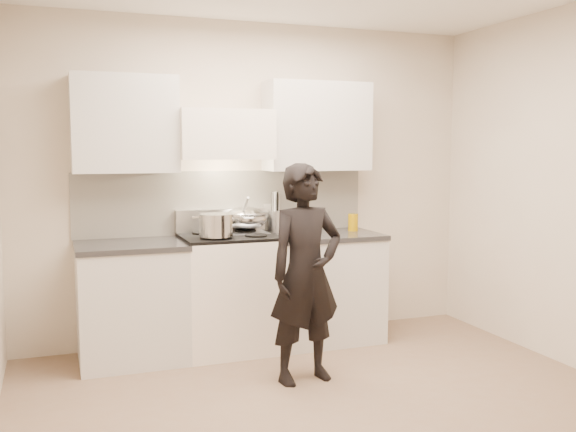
{
  "coord_description": "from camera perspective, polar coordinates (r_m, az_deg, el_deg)",
  "views": [
    {
      "loc": [
        -1.62,
        -3.54,
        1.64
      ],
      "look_at": [
        0.07,
        1.05,
        1.12
      ],
      "focal_mm": 40.0,
      "sensor_mm": 36.0,
      "label": 1
    }
  ],
  "objects": [
    {
      "name": "stock_pot",
      "position": [
        4.99,
        -6.41,
        -0.8
      ],
      "size": [
        0.37,
        0.3,
        0.18
      ],
      "color": "#AFAFAF",
      "rests_on": "stove"
    },
    {
      "name": "ground_plane",
      "position": [
        4.22,
        4.24,
        -16.83
      ],
      "size": [
        4.0,
        4.0,
        0.0
      ],
      "primitive_type": "plane",
      "color": "#7D6652"
    },
    {
      "name": "utensil_crock",
      "position": [
        5.52,
        -1.12,
        -0.33
      ],
      "size": [
        0.13,
        0.13,
        0.35
      ],
      "color": "silver",
      "rests_on": "counter_right"
    },
    {
      "name": "stove",
      "position": [
        5.26,
        -5.2,
        -6.76
      ],
      "size": [
        0.76,
        0.65,
        0.96
      ],
      "color": "white",
      "rests_on": "ground"
    },
    {
      "name": "oil_glass",
      "position": [
        5.63,
        5.8,
        -0.56
      ],
      "size": [
        0.09,
        0.09,
        0.15
      ],
      "color": "#A47802",
      "rests_on": "counter_right"
    },
    {
      "name": "room_shell",
      "position": [
        4.21,
        1.59,
        5.48
      ],
      "size": [
        4.04,
        3.54,
        2.7
      ],
      "color": "beige",
      "rests_on": "ground"
    },
    {
      "name": "wok",
      "position": [
        5.35,
        -3.77,
        -0.18
      ],
      "size": [
        0.38,
        0.46,
        0.3
      ],
      "color": "#AFAFAF",
      "rests_on": "stove"
    },
    {
      "name": "person",
      "position": [
        4.5,
        1.59,
        -5.13
      ],
      "size": [
        0.61,
        0.45,
        1.54
      ],
      "primitive_type": "imported",
      "rotation": [
        0.0,
        0.0,
        0.16
      ],
      "color": "black",
      "rests_on": "ground"
    },
    {
      "name": "counter_right",
      "position": [
        5.53,
        3.17,
        -6.26
      ],
      "size": [
        0.92,
        0.67,
        0.92
      ],
      "color": "beige",
      "rests_on": "ground"
    },
    {
      "name": "spice_jar",
      "position": [
        5.63,
        1.68,
        -0.79
      ],
      "size": [
        0.04,
        0.04,
        0.1
      ],
      "color": "orange",
      "rests_on": "counter_right"
    },
    {
      "name": "counter_left",
      "position": [
        5.13,
        -13.73,
        -7.42
      ],
      "size": [
        0.82,
        0.67,
        0.92
      ],
      "color": "beige",
      "rests_on": "ground"
    }
  ]
}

